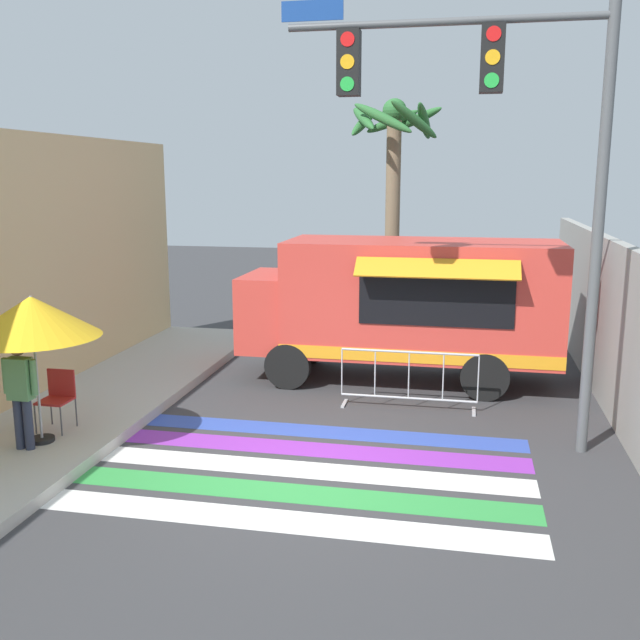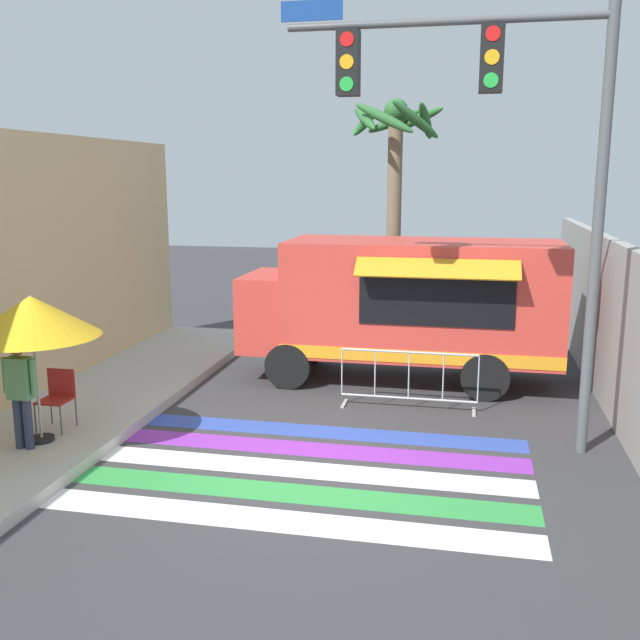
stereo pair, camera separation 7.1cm
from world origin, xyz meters
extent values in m
plane|color=#38383A|center=(0.00, 0.00, 0.00)|extent=(60.00, 60.00, 0.00)
cube|color=gray|center=(4.70, 3.00, 1.46)|extent=(0.20, 16.00, 2.92)
cube|color=white|center=(0.00, -1.38, 0.00)|extent=(6.40, 0.56, 0.01)
cube|color=green|center=(0.00, -0.62, 0.00)|extent=(6.40, 0.56, 0.01)
cube|color=white|center=(0.00, 0.14, 0.00)|extent=(6.40, 0.56, 0.01)
cube|color=purple|center=(0.00, 0.90, 0.00)|extent=(6.40, 0.56, 0.01)
cube|color=#334FB2|center=(0.00, 1.66, 0.00)|extent=(6.40, 0.56, 0.01)
cube|color=#D13D33|center=(1.35, 4.83, 1.69)|extent=(5.23, 2.08, 2.21)
cube|color=#D13D33|center=(-1.27, 4.83, 1.33)|extent=(1.84, 1.92, 1.49)
cube|color=#1E232D|center=(-2.14, 4.83, 1.71)|extent=(0.06, 1.67, 0.57)
cube|color=black|center=(1.65, 3.77, 1.86)|extent=(2.77, 0.03, 0.99)
cube|color=orange|center=(1.65, 3.56, 2.43)|extent=(2.87, 0.43, 0.31)
cube|color=orange|center=(1.35, 3.78, 0.77)|extent=(5.23, 0.01, 0.24)
cylinder|color=black|center=(-1.11, 3.87, 0.44)|extent=(0.88, 0.22, 0.88)
cylinder|color=black|center=(-1.11, 5.78, 0.44)|extent=(0.88, 0.22, 0.88)
cylinder|color=black|center=(2.58, 3.87, 0.44)|extent=(0.88, 0.22, 0.88)
cylinder|color=black|center=(2.58, 5.78, 0.44)|extent=(0.88, 0.22, 0.88)
cylinder|color=#515456|center=(3.94, 1.64, 3.27)|extent=(0.16, 0.16, 6.54)
cylinder|color=#515456|center=(1.73, 1.64, 6.11)|extent=(4.43, 0.11, 0.11)
cube|color=black|center=(2.39, 1.61, 5.60)|extent=(0.32, 0.28, 0.90)
cylinder|color=red|center=(2.39, 1.47, 5.90)|extent=(0.20, 0.02, 0.20)
cylinder|color=#F2A519|center=(2.39, 1.47, 5.60)|extent=(0.20, 0.02, 0.20)
cylinder|color=green|center=(2.39, 1.47, 5.30)|extent=(0.20, 0.02, 0.20)
cube|color=black|center=(0.40, 1.61, 5.60)|extent=(0.32, 0.28, 0.90)
cylinder|color=red|center=(0.40, 1.47, 5.90)|extent=(0.20, 0.02, 0.20)
cylinder|color=#F2A519|center=(0.40, 1.47, 5.60)|extent=(0.20, 0.02, 0.20)
cylinder|color=green|center=(0.40, 1.47, 5.30)|extent=(0.20, 0.02, 0.20)
cube|color=navy|center=(-0.14, 1.62, 6.33)|extent=(0.90, 0.02, 0.28)
cylinder|color=black|center=(-3.88, -0.02, 0.21)|extent=(0.36, 0.36, 0.06)
cylinder|color=#B2B2B7|center=(-3.88, -0.02, 1.27)|extent=(0.04, 0.04, 2.18)
cone|color=yellow|center=(-3.88, -0.02, 2.06)|extent=(1.91, 1.91, 0.60)
cylinder|color=#4C4C51|center=(-4.15, 0.25, 0.40)|extent=(0.02, 0.02, 0.45)
cylinder|color=#4C4C51|center=(-3.72, 0.25, 0.40)|extent=(0.02, 0.02, 0.45)
cylinder|color=#4C4C51|center=(-4.15, 0.68, 0.40)|extent=(0.02, 0.02, 0.45)
cylinder|color=#4C4C51|center=(-3.72, 0.68, 0.40)|extent=(0.02, 0.02, 0.45)
cube|color=#B22626|center=(-3.93, 0.47, 0.64)|extent=(0.45, 0.45, 0.03)
cube|color=#B22626|center=(-3.93, 0.68, 0.87)|extent=(0.45, 0.03, 0.43)
cylinder|color=#2D3347|center=(-4.02, -0.32, 0.55)|extent=(0.13, 0.13, 0.74)
cylinder|color=#2D3347|center=(-3.87, -0.32, 0.55)|extent=(0.13, 0.13, 0.74)
cube|color=#598C59|center=(-3.95, -0.32, 1.22)|extent=(0.34, 0.20, 0.60)
cylinder|color=#598C59|center=(-4.17, -0.32, 1.25)|extent=(0.09, 0.09, 0.51)
cylinder|color=#598C59|center=(-3.73, -0.32, 1.25)|extent=(0.09, 0.09, 0.51)
sphere|color=brown|center=(-3.95, -0.32, 1.66)|extent=(0.21, 0.21, 0.21)
cylinder|color=#B7BABF|center=(1.26, 3.11, 1.02)|extent=(2.37, 0.04, 0.04)
cylinder|color=#B7BABF|center=(1.26, 3.11, 0.19)|extent=(2.37, 0.04, 0.04)
cylinder|color=#B7BABF|center=(0.07, 3.11, 0.60)|extent=(0.02, 0.02, 0.83)
cylinder|color=#B7BABF|center=(0.66, 3.11, 0.60)|extent=(0.02, 0.02, 0.83)
cylinder|color=#B7BABF|center=(1.26, 3.11, 0.60)|extent=(0.02, 0.02, 0.83)
cylinder|color=#B7BABF|center=(1.85, 3.11, 0.60)|extent=(0.02, 0.02, 0.83)
cylinder|color=#B7BABF|center=(2.44, 3.11, 0.60)|extent=(0.02, 0.02, 0.83)
cube|color=#B7BABF|center=(0.12, 3.11, 0.01)|extent=(0.06, 0.44, 0.03)
cube|color=#B7BABF|center=(2.39, 3.11, 0.01)|extent=(0.06, 0.44, 0.03)
cylinder|color=#7A664C|center=(0.29, 9.33, 2.72)|extent=(0.37, 0.37, 5.44)
sphere|color=#2D6B33|center=(0.29, 9.33, 5.59)|extent=(0.60, 0.60, 0.60)
ellipsoid|color=#2D6B33|center=(1.03, 9.24, 5.33)|extent=(0.42, 1.42, 0.97)
ellipsoid|color=#2D6B33|center=(0.79, 10.00, 5.43)|extent=(1.49, 1.18, 0.69)
ellipsoid|color=#2D6B33|center=(0.17, 10.02, 5.39)|extent=(1.41, 0.48, 0.75)
ellipsoid|color=#2D6B33|center=(-0.49, 9.54, 5.36)|extent=(0.64, 1.57, 0.94)
ellipsoid|color=#2D6B33|center=(-0.43, 8.98, 5.39)|extent=(0.91, 1.53, 0.81)
ellipsoid|color=#2D6B33|center=(0.09, 8.55, 5.36)|extent=(1.58, 0.62, 0.91)
ellipsoid|color=#2D6B33|center=(0.83, 8.74, 5.33)|extent=(1.28, 1.18, 1.01)
camera|label=1|loc=(2.12, -8.95, 4.03)|focal=40.00mm
camera|label=2|loc=(2.19, -8.93, 4.03)|focal=40.00mm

